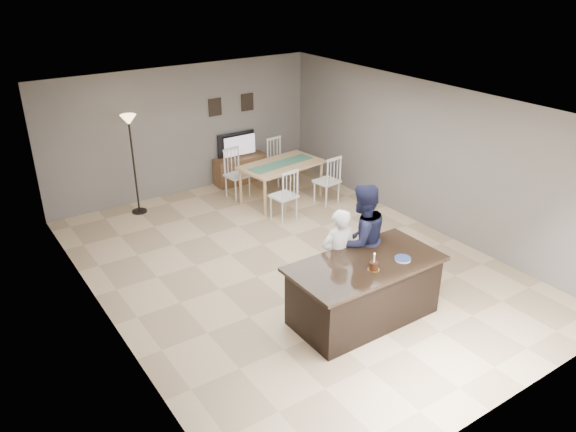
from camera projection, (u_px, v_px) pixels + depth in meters
floor at (291, 265)px, 9.37m from camera, size 8.00×8.00×0.00m
room_shell at (291, 171)px, 8.66m from camera, size 8.00×8.00×8.00m
kitchen_island at (364, 290)px, 7.83m from camera, size 2.15×1.10×0.90m
tv_console at (241, 170)px, 12.68m from camera, size 1.20×0.40×0.60m
television at (238, 145)px, 12.50m from camera, size 0.91×0.12×0.53m
tv_screen_glow at (240, 146)px, 12.43m from camera, size 0.78×0.00×0.78m
picture_frames at (232, 105)px, 12.20m from camera, size 1.10×0.02×0.38m
doorway at (175, 335)px, 5.59m from camera, size 0.00×2.10×2.65m
woman at (338, 257)px, 8.10m from camera, size 0.60×0.45×1.49m
man at (361, 241)px, 8.26m from camera, size 0.88×0.70×1.76m
birthday_cake at (374, 266)px, 7.43m from camera, size 0.16×0.16×0.25m
plate_stack at (403, 259)px, 7.69m from camera, size 0.23×0.23×0.04m
dining_table at (281, 170)px, 11.61m from camera, size 1.85×2.11×1.04m
floor_lamp at (131, 138)px, 10.66m from camera, size 0.30×0.30×1.99m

